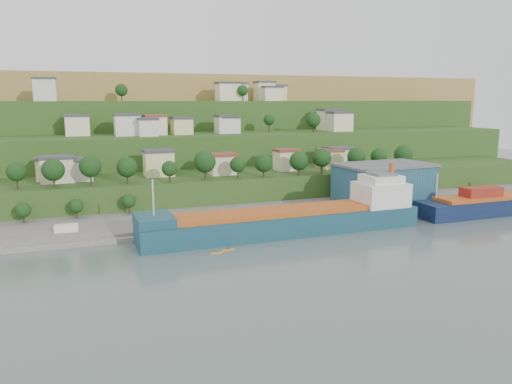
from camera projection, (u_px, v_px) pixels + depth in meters
name	position (u px, v px, depth m)	size (l,w,h in m)	color
ground	(284.00, 242.00, 126.31)	(500.00, 500.00, 0.00)	#4C5D58
quay	(307.00, 213.00, 158.91)	(220.00, 26.00, 4.00)	slate
pebble_beach	(54.00, 240.00, 128.09)	(40.00, 18.00, 2.40)	slate
hillside	(167.00, 163.00, 282.12)	(360.00, 210.84, 96.00)	#284719
cargo_ship_near	(293.00, 221.00, 134.76)	(78.19, 13.72, 20.05)	#164552
cargo_ship_far	(512.00, 203.00, 160.77)	(64.38, 10.77, 17.49)	#0B1633
warehouse	(384.00, 183.00, 165.87)	(32.29, 21.18, 12.80)	#1E495A
caravan	(66.00, 230.00, 128.68)	(5.79, 2.41, 2.70)	white
dinghy	(108.00, 231.00, 130.99)	(3.67, 1.38, 0.73)	silver
kayak_orange	(228.00, 249.00, 119.68)	(3.14, 0.67, 0.78)	orange
kayak_yellow	(217.00, 252.00, 117.25)	(3.20, 0.92, 0.79)	gold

